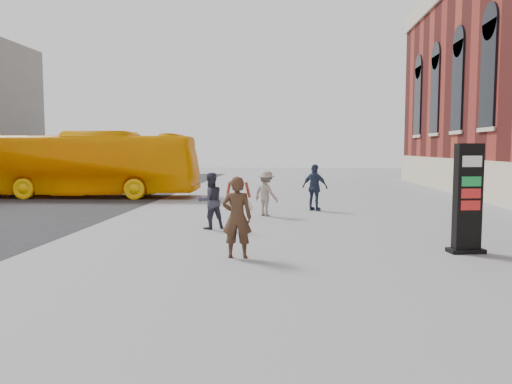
# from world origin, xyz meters

# --- Properties ---
(ground) EXTENTS (100.00, 100.00, 0.00)m
(ground) POSITION_xyz_m (0.00, 0.00, 0.00)
(ground) COLOR #9E9EA3
(info_pylon) EXTENTS (0.83, 0.51, 2.44)m
(info_pylon) POSITION_xyz_m (4.90, 0.82, 1.22)
(info_pylon) COLOR black
(info_pylon) RESTS_ON ground
(woman) EXTENTS (0.66, 0.58, 1.75)m
(woman) POSITION_xyz_m (-0.15, -0.04, 0.89)
(woman) COLOR #402B18
(woman) RESTS_ON ground
(bus) EXTENTS (11.32, 2.97, 3.13)m
(bus) POSITION_xyz_m (-9.11, 12.75, 1.57)
(bus) COLOR #FFAE01
(bus) RESTS_ON road
(pedestrian_a) EXTENTS (1.00, 0.95, 1.63)m
(pedestrian_a) POSITION_xyz_m (-1.34, 3.72, 0.82)
(pedestrian_a) COLOR #32303E
(pedestrian_a) RESTS_ON ground
(pedestrian_b) EXTENTS (1.14, 1.10, 1.56)m
(pedestrian_b) POSITION_xyz_m (0.13, 6.62, 0.78)
(pedestrian_b) COLOR gray
(pedestrian_b) RESTS_ON ground
(pedestrian_c) EXTENTS (1.10, 0.87, 1.74)m
(pedestrian_c) POSITION_xyz_m (1.88, 8.25, 0.87)
(pedestrian_c) COLOR #28344C
(pedestrian_c) RESTS_ON ground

